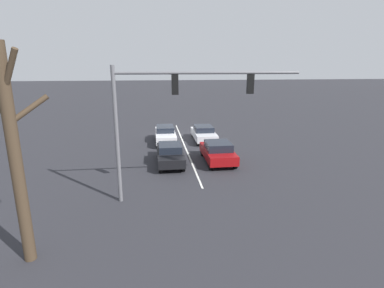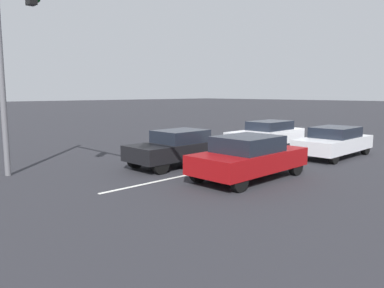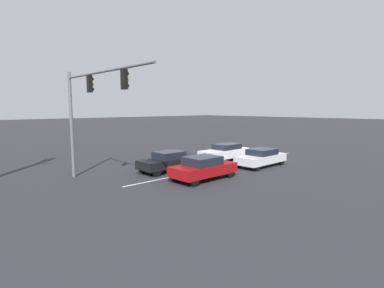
% 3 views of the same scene
% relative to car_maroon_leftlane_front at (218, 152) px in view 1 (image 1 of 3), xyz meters
% --- Properties ---
extents(ground_plane, '(240.00, 240.00, 0.00)m').
position_rel_car_maroon_leftlane_front_xyz_m(ground_plane, '(1.89, -8.06, -0.77)').
color(ground_plane, '#28282D').
extents(lane_stripe_left_divider, '(0.12, 18.74, 0.01)m').
position_rel_car_maroon_leftlane_front_xyz_m(lane_stripe_left_divider, '(1.89, -4.69, -0.76)').
color(lane_stripe_left_divider, silver).
rests_on(lane_stripe_left_divider, ground_plane).
extents(car_maroon_leftlane_front, '(1.95, 4.39, 1.48)m').
position_rel_car_maroon_leftlane_front_xyz_m(car_maroon_leftlane_front, '(0.00, 0.00, 0.00)').
color(car_maroon_leftlane_front, maroon).
rests_on(car_maroon_leftlane_front, ground_plane).
extents(car_black_midlane_front, '(1.76, 4.78, 1.43)m').
position_rel_car_maroon_leftlane_front_xyz_m(car_black_midlane_front, '(3.43, -0.10, -0.02)').
color(car_black_midlane_front, black).
rests_on(car_black_midlane_front, ground_plane).
extents(car_silver_leftlane_second, '(1.86, 4.46, 1.37)m').
position_rel_car_maroon_leftlane_front_xyz_m(car_silver_leftlane_second, '(-0.06, -6.36, -0.06)').
color(car_silver_leftlane_second, silver).
rests_on(car_silver_leftlane_second, ground_plane).
extents(car_white_midlane_second, '(1.73, 4.79, 1.45)m').
position_rel_car_maroon_leftlane_front_xyz_m(car_white_midlane_second, '(3.48, -6.20, -0.01)').
color(car_white_midlane_second, silver).
rests_on(car_white_midlane_second, ground_plane).
extents(traffic_signal_gantry, '(9.15, 0.37, 6.76)m').
position_rel_car_maroon_leftlane_front_xyz_m(traffic_signal_gantry, '(3.67, 5.67, 4.17)').
color(traffic_signal_gantry, slate).
rests_on(traffic_signal_gantry, ground_plane).
extents(bare_tree_near, '(2.54, 1.14, 7.47)m').
position_rel_car_maroon_leftlane_front_xyz_m(bare_tree_near, '(9.06, 10.12, 3.21)').
color(bare_tree_near, '#423323').
rests_on(bare_tree_near, ground_plane).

